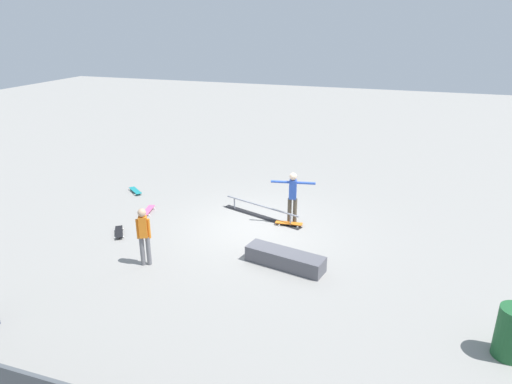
{
  "coord_description": "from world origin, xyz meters",
  "views": [
    {
      "loc": [
        -3.79,
        11.55,
        5.71
      ],
      "look_at": [
        0.18,
        -0.25,
        1.0
      ],
      "focal_mm": 32.14,
      "sensor_mm": 36.0,
      "label": 1
    }
  ],
  "objects_px": {
    "skateboard_main": "(289,223)",
    "grind_rail": "(261,212)",
    "bystander_orange_shirt": "(144,234)",
    "skate_ledge": "(285,259)",
    "skater_main": "(293,195)",
    "loose_skateboard_teal": "(135,191)",
    "trash_bin": "(512,333)",
    "loose_skateboard_black": "(119,232)",
    "loose_skateboard_pink": "(148,210)"
  },
  "relations": [
    {
      "from": "loose_skateboard_pink",
      "to": "loose_skateboard_black",
      "type": "distance_m",
      "value": 1.64
    },
    {
      "from": "skate_ledge",
      "to": "loose_skateboard_black",
      "type": "bearing_deg",
      "value": -2.53
    },
    {
      "from": "grind_rail",
      "to": "skate_ledge",
      "type": "distance_m",
      "value": 3.04
    },
    {
      "from": "skater_main",
      "to": "skateboard_main",
      "type": "distance_m",
      "value": 0.87
    },
    {
      "from": "skateboard_main",
      "to": "loose_skateboard_teal",
      "type": "height_order",
      "value": "same"
    },
    {
      "from": "bystander_orange_shirt",
      "to": "skater_main",
      "type": "bearing_deg",
      "value": -154.15
    },
    {
      "from": "skate_ledge",
      "to": "loose_skateboard_pink",
      "type": "height_order",
      "value": "skate_ledge"
    },
    {
      "from": "loose_skateboard_pink",
      "to": "loose_skateboard_black",
      "type": "xyz_separation_m",
      "value": [
        -0.05,
        1.64,
        0.0
      ]
    },
    {
      "from": "skater_main",
      "to": "trash_bin",
      "type": "height_order",
      "value": "skater_main"
    },
    {
      "from": "grind_rail",
      "to": "bystander_orange_shirt",
      "type": "height_order",
      "value": "bystander_orange_shirt"
    },
    {
      "from": "grind_rail",
      "to": "trash_bin",
      "type": "relative_size",
      "value": 2.79
    },
    {
      "from": "grind_rail",
      "to": "trash_bin",
      "type": "xyz_separation_m",
      "value": [
        -6.15,
        4.49,
        0.33
      ]
    },
    {
      "from": "loose_skateboard_teal",
      "to": "skateboard_main",
      "type": "bearing_deg",
      "value": 28.96
    },
    {
      "from": "skateboard_main",
      "to": "grind_rail",
      "type": "bearing_deg",
      "value": -24.25
    },
    {
      "from": "skater_main",
      "to": "trash_bin",
      "type": "distance_m",
      "value": 6.7
    },
    {
      "from": "grind_rail",
      "to": "skate_ledge",
      "type": "height_order",
      "value": "grind_rail"
    },
    {
      "from": "loose_skateboard_black",
      "to": "trash_bin",
      "type": "bearing_deg",
      "value": -137.02
    },
    {
      "from": "loose_skateboard_pink",
      "to": "bystander_orange_shirt",
      "type": "bearing_deg",
      "value": 17.5
    },
    {
      "from": "loose_skateboard_pink",
      "to": "skateboard_main",
      "type": "bearing_deg",
      "value": 83.09
    },
    {
      "from": "skate_ledge",
      "to": "bystander_orange_shirt",
      "type": "relative_size",
      "value": 1.33
    },
    {
      "from": "skateboard_main",
      "to": "bystander_orange_shirt",
      "type": "relative_size",
      "value": 0.54
    },
    {
      "from": "loose_skateboard_teal",
      "to": "loose_skateboard_pink",
      "type": "relative_size",
      "value": 0.91
    },
    {
      "from": "skate_ledge",
      "to": "loose_skateboard_teal",
      "type": "height_order",
      "value": "skate_ledge"
    },
    {
      "from": "trash_bin",
      "to": "skater_main",
      "type": "bearing_deg",
      "value": -39.97
    },
    {
      "from": "skate_ledge",
      "to": "skateboard_main",
      "type": "height_order",
      "value": "skate_ledge"
    },
    {
      "from": "loose_skateboard_pink",
      "to": "trash_bin",
      "type": "relative_size",
      "value": 0.83
    },
    {
      "from": "grind_rail",
      "to": "loose_skateboard_teal",
      "type": "height_order",
      "value": "grind_rail"
    },
    {
      "from": "skate_ledge",
      "to": "loose_skateboard_pink",
      "type": "distance_m",
      "value": 5.3
    },
    {
      "from": "grind_rail",
      "to": "skateboard_main",
      "type": "relative_size",
      "value": 3.4
    },
    {
      "from": "loose_skateboard_teal",
      "to": "bystander_orange_shirt",
      "type": "bearing_deg",
      "value": -16.46
    },
    {
      "from": "loose_skateboard_pink",
      "to": "trash_bin",
      "type": "bearing_deg",
      "value": 56.19
    },
    {
      "from": "grind_rail",
      "to": "trash_bin",
      "type": "bearing_deg",
      "value": 162.97
    },
    {
      "from": "bystander_orange_shirt",
      "to": "loose_skateboard_pink",
      "type": "bearing_deg",
      "value": -84.86
    },
    {
      "from": "bystander_orange_shirt",
      "to": "grind_rail",
      "type": "bearing_deg",
      "value": -141.23
    },
    {
      "from": "skater_main",
      "to": "loose_skateboard_teal",
      "type": "bearing_deg",
      "value": 162.35
    },
    {
      "from": "grind_rail",
      "to": "loose_skateboard_black",
      "type": "distance_m",
      "value": 4.22
    },
    {
      "from": "loose_skateboard_black",
      "to": "trash_bin",
      "type": "height_order",
      "value": "trash_bin"
    },
    {
      "from": "loose_skateboard_black",
      "to": "bystander_orange_shirt",
      "type": "bearing_deg",
      "value": -162.14
    },
    {
      "from": "grind_rail",
      "to": "skate_ledge",
      "type": "bearing_deg",
      "value": 138.17
    },
    {
      "from": "grind_rail",
      "to": "loose_skateboard_black",
      "type": "xyz_separation_m",
      "value": [
        3.44,
        2.44,
        -0.1
      ]
    },
    {
      "from": "bystander_orange_shirt",
      "to": "loose_skateboard_teal",
      "type": "height_order",
      "value": "bystander_orange_shirt"
    },
    {
      "from": "loose_skateboard_teal",
      "to": "loose_skateboard_pink",
      "type": "distance_m",
      "value": 1.95
    },
    {
      "from": "skate_ledge",
      "to": "loose_skateboard_pink",
      "type": "bearing_deg",
      "value": -20.48
    },
    {
      "from": "trash_bin",
      "to": "loose_skateboard_pink",
      "type": "bearing_deg",
      "value": -20.93
    },
    {
      "from": "loose_skateboard_pink",
      "to": "grind_rail",
      "type": "bearing_deg",
      "value": 90.07
    },
    {
      "from": "loose_skateboard_black",
      "to": "skater_main",
      "type": "bearing_deg",
      "value": -98.25
    },
    {
      "from": "skateboard_main",
      "to": "trash_bin",
      "type": "distance_m",
      "value": 6.65
    },
    {
      "from": "grind_rail",
      "to": "skater_main",
      "type": "distance_m",
      "value": 1.29
    },
    {
      "from": "bystander_orange_shirt",
      "to": "loose_skateboard_pink",
      "type": "height_order",
      "value": "bystander_orange_shirt"
    },
    {
      "from": "trash_bin",
      "to": "loose_skateboard_black",
      "type": "bearing_deg",
      "value": -12.06
    }
  ]
}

